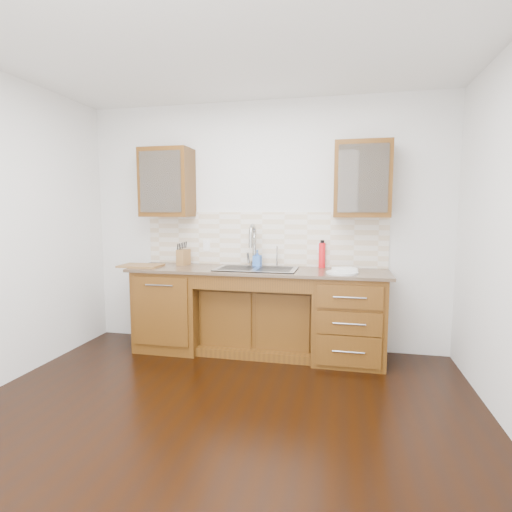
% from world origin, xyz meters
% --- Properties ---
extents(ground, '(4.00, 3.50, 0.10)m').
position_xyz_m(ground, '(0.00, 0.00, -0.05)').
color(ground, black).
extents(ceiling, '(4.00, 3.50, 0.10)m').
position_xyz_m(ceiling, '(0.00, 0.00, 2.75)').
color(ceiling, white).
rests_on(ceiling, wall_back).
extents(wall_back, '(4.00, 0.10, 2.70)m').
position_xyz_m(wall_back, '(0.00, 1.80, 1.35)').
color(wall_back, silver).
rests_on(wall_back, ground).
extents(base_cabinet_left, '(0.70, 0.62, 0.88)m').
position_xyz_m(base_cabinet_left, '(-0.95, 1.44, 0.44)').
color(base_cabinet_left, '#593014').
rests_on(base_cabinet_left, ground).
extents(base_cabinet_center, '(1.20, 0.44, 0.70)m').
position_xyz_m(base_cabinet_center, '(0.00, 1.53, 0.35)').
color(base_cabinet_center, '#593014').
rests_on(base_cabinet_center, ground).
extents(base_cabinet_right, '(0.70, 0.62, 0.88)m').
position_xyz_m(base_cabinet_right, '(0.95, 1.44, 0.44)').
color(base_cabinet_right, '#593014').
rests_on(base_cabinet_right, ground).
extents(countertop, '(2.70, 0.65, 0.03)m').
position_xyz_m(countertop, '(0.00, 1.43, 0.90)').
color(countertop, '#84705B').
rests_on(countertop, base_cabinet_left).
extents(backsplash, '(2.70, 0.02, 0.59)m').
position_xyz_m(backsplash, '(0.00, 1.74, 1.21)').
color(backsplash, beige).
rests_on(backsplash, wall_back).
extents(sink, '(0.84, 0.46, 0.19)m').
position_xyz_m(sink, '(0.00, 1.41, 0.83)').
color(sink, '#9E9EA5').
rests_on(sink, countertop).
extents(faucet, '(0.04, 0.04, 0.40)m').
position_xyz_m(faucet, '(-0.07, 1.64, 1.11)').
color(faucet, '#999993').
rests_on(faucet, countertop).
extents(filter_tap, '(0.02, 0.02, 0.24)m').
position_xyz_m(filter_tap, '(0.18, 1.65, 1.03)').
color(filter_tap, '#999993').
rests_on(filter_tap, countertop).
extents(upper_cabinet_left, '(0.55, 0.34, 0.75)m').
position_xyz_m(upper_cabinet_left, '(-1.05, 1.58, 1.83)').
color(upper_cabinet_left, '#593014').
rests_on(upper_cabinet_left, wall_back).
extents(upper_cabinet_right, '(0.55, 0.34, 0.75)m').
position_xyz_m(upper_cabinet_right, '(1.05, 1.58, 1.83)').
color(upper_cabinet_right, '#593014').
rests_on(upper_cabinet_right, wall_back).
extents(outlet_left, '(0.08, 0.01, 0.12)m').
position_xyz_m(outlet_left, '(-0.65, 1.73, 1.12)').
color(outlet_left, white).
rests_on(outlet_left, backsplash).
extents(outlet_right, '(0.08, 0.01, 0.12)m').
position_xyz_m(outlet_right, '(0.65, 1.73, 1.12)').
color(outlet_right, white).
rests_on(outlet_right, backsplash).
extents(soap_bottle, '(0.09, 0.09, 0.18)m').
position_xyz_m(soap_bottle, '(-0.03, 1.58, 1.00)').
color(soap_bottle, blue).
rests_on(soap_bottle, countertop).
extents(water_bottle, '(0.09, 0.09, 0.26)m').
position_xyz_m(water_bottle, '(0.66, 1.69, 1.04)').
color(water_bottle, red).
rests_on(water_bottle, countertop).
extents(plate, '(0.39, 0.39, 0.02)m').
position_xyz_m(plate, '(0.88, 1.31, 0.92)').
color(plate, silver).
rests_on(plate, countertop).
extents(dish_towel, '(0.25, 0.22, 0.03)m').
position_xyz_m(dish_towel, '(0.90, 1.37, 0.94)').
color(dish_towel, white).
rests_on(dish_towel, plate).
extents(knife_block, '(0.12, 0.17, 0.17)m').
position_xyz_m(knife_block, '(-0.87, 1.57, 1.00)').
color(knife_block, '#975B36').
rests_on(knife_block, countertop).
extents(cutting_board, '(0.44, 0.31, 0.02)m').
position_xyz_m(cutting_board, '(-1.28, 1.34, 0.92)').
color(cutting_board, olive).
rests_on(cutting_board, countertop).
extents(cup_left_a, '(0.15, 0.15, 0.11)m').
position_xyz_m(cup_left_a, '(-1.15, 1.58, 1.78)').
color(cup_left_a, white).
rests_on(cup_left_a, upper_cabinet_left).
extents(cup_left_b, '(0.13, 0.13, 0.10)m').
position_xyz_m(cup_left_b, '(-0.91, 1.58, 1.78)').
color(cup_left_b, white).
rests_on(cup_left_b, upper_cabinet_left).
extents(cup_right_a, '(0.14, 0.14, 0.10)m').
position_xyz_m(cup_right_a, '(0.99, 1.58, 1.78)').
color(cup_right_a, white).
rests_on(cup_right_a, upper_cabinet_right).
extents(cup_right_b, '(0.10, 0.10, 0.09)m').
position_xyz_m(cup_right_b, '(1.09, 1.58, 1.77)').
color(cup_right_b, silver).
rests_on(cup_right_b, upper_cabinet_right).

